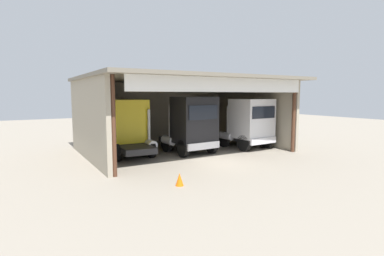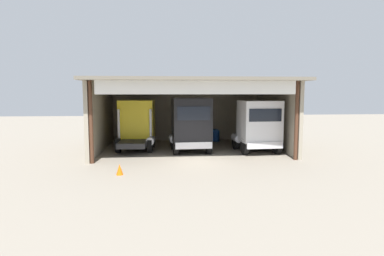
# 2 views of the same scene
# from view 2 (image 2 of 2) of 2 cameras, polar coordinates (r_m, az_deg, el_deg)

# --- Properties ---
(ground_plane) EXTENTS (80.00, 80.00, 0.00)m
(ground_plane) POSITION_cam_2_polar(r_m,az_deg,el_deg) (19.87, 0.82, -5.93)
(ground_plane) COLOR gray
(ground_plane) RESTS_ON ground
(workshop_shed) EXTENTS (13.51, 10.70, 5.07)m
(workshop_shed) POSITION_cam_2_polar(r_m,az_deg,el_deg) (24.82, -0.42, 4.76)
(workshop_shed) COLOR #9E937F
(workshop_shed) RESTS_ON ground
(truck_yellow_center_right_bay) EXTENTS (2.73, 4.60, 3.60)m
(truck_yellow_center_right_bay) POSITION_cam_2_polar(r_m,az_deg,el_deg) (24.37, -9.55, 0.71)
(truck_yellow_center_right_bay) COLOR yellow
(truck_yellow_center_right_bay) RESTS_ON ground
(truck_black_center_bay) EXTENTS (2.90, 4.47, 3.79)m
(truck_black_center_bay) POSITION_cam_2_polar(r_m,az_deg,el_deg) (22.66, -0.23, 0.60)
(truck_black_center_bay) COLOR black
(truck_black_center_bay) RESTS_ON ground
(truck_white_left_bay) EXTENTS (2.90, 4.67, 3.62)m
(truck_white_left_bay) POSITION_cam_2_polar(r_m,az_deg,el_deg) (23.14, 11.33, 0.46)
(truck_white_left_bay) COLOR white
(truck_white_left_bay) RESTS_ON ground
(oil_drum) EXTENTS (0.58, 0.58, 0.92)m
(oil_drum) POSITION_cam_2_polar(r_m,az_deg,el_deg) (28.14, 4.20, -1.39)
(oil_drum) COLOR #194CB2
(oil_drum) RESTS_ON ground
(tool_cart) EXTENTS (0.90, 0.60, 1.00)m
(tool_cart) POSITION_cam_2_polar(r_m,az_deg,el_deg) (28.43, 3.58, -1.23)
(tool_cart) COLOR #1E59A5
(tool_cart) RESTS_ON ground
(traffic_cone) EXTENTS (0.36, 0.36, 0.56)m
(traffic_cone) POSITION_cam_2_polar(r_m,az_deg,el_deg) (17.18, -12.49, -7.06)
(traffic_cone) COLOR orange
(traffic_cone) RESTS_ON ground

